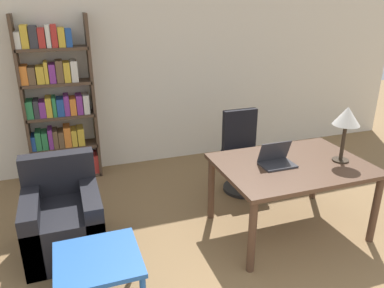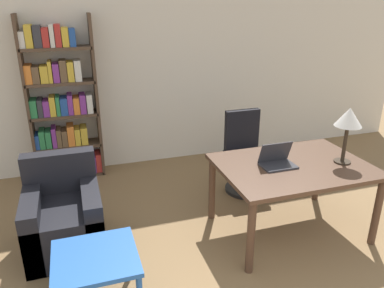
{
  "view_description": "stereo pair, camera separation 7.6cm",
  "coord_description": "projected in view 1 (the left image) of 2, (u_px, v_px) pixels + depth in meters",
  "views": [
    {
      "loc": [
        -1.21,
        -0.46,
        2.2
      ],
      "look_at": [
        -0.16,
        2.52,
        0.98
      ],
      "focal_mm": 35.0,
      "sensor_mm": 36.0,
      "label": 1
    },
    {
      "loc": [
        -1.14,
        -0.49,
        2.2
      ],
      "look_at": [
        -0.16,
        2.52,
        0.98
      ],
      "focal_mm": 35.0,
      "sensor_mm": 36.0,
      "label": 2
    }
  ],
  "objects": [
    {
      "name": "office_chair",
      "position": [
        243.0,
        155.0,
        4.55
      ],
      "size": [
        0.51,
        0.51,
        0.98
      ],
      "color": "black",
      "rests_on": "ground_plane"
    },
    {
      "name": "laptop",
      "position": [
        276.0,
        160.0,
        3.55
      ],
      "size": [
        0.32,
        0.22,
        0.22
      ],
      "color": "#2D2D33",
      "rests_on": "desk"
    },
    {
      "name": "side_table_blue",
      "position": [
        98.0,
        265.0,
        2.72
      ],
      "size": [
        0.61,
        0.59,
        0.47
      ],
      "color": "#2356A3",
      "rests_on": "ground_plane"
    },
    {
      "name": "armchair",
      "position": [
        64.0,
        220.0,
        3.48
      ],
      "size": [
        0.68,
        0.79,
        0.85
      ],
      "color": "black",
      "rests_on": "ground_plane"
    },
    {
      "name": "wall_back",
      "position": [
        154.0,
        67.0,
        5.08
      ],
      "size": [
        8.0,
        0.06,
        2.7
      ],
      "color": "beige",
      "rests_on": "ground_plane"
    },
    {
      "name": "bookshelf",
      "position": [
        58.0,
        109.0,
        4.66
      ],
      "size": [
        0.85,
        0.28,
        2.06
      ],
      "color": "#4C3828",
      "rests_on": "ground_plane"
    },
    {
      "name": "table_lamp",
      "position": [
        347.0,
        118.0,
        3.5
      ],
      "size": [
        0.25,
        0.25,
        0.55
      ],
      "color": "#2D2319",
      "rests_on": "desk"
    },
    {
      "name": "desk",
      "position": [
        292.0,
        172.0,
        3.63
      ],
      "size": [
        1.43,
        1.03,
        0.73
      ],
      "color": "#4C3323",
      "rests_on": "ground_plane"
    }
  ]
}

